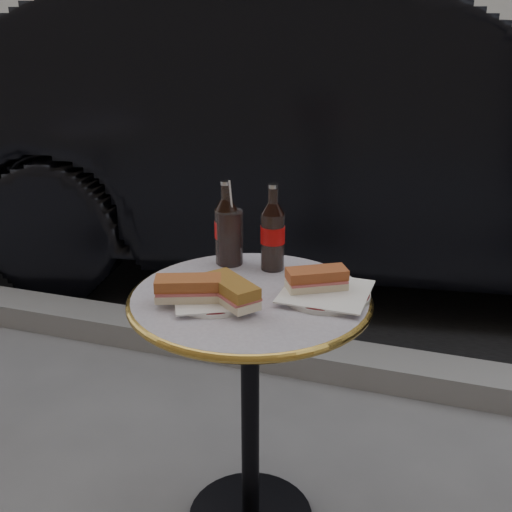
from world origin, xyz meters
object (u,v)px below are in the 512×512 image
(plate_left, at_px, (213,300))
(plate_right, at_px, (326,294))
(cola_glass, at_px, (229,237))
(cola_bottle_right, at_px, (273,227))
(parked_car, at_px, (354,129))
(cola_bottle_left, at_px, (226,222))
(bistro_table, at_px, (250,417))

(plate_left, height_order, plate_right, plate_right)
(plate_right, relative_size, cola_glass, 1.41)
(cola_bottle_right, bearing_deg, cola_glass, 179.89)
(plate_right, bearing_deg, cola_glass, 156.10)
(plate_left, xyz_separation_m, parked_car, (-0.05, 2.20, 0.06))
(cola_glass, distance_m, parked_car, 1.94)
(cola_bottle_left, xyz_separation_m, cola_bottle_right, (0.14, -0.00, 0.00))
(plate_left, bearing_deg, cola_bottle_left, 103.15)
(bistro_table, distance_m, plate_left, 0.38)
(cola_glass, bearing_deg, plate_right, -23.90)
(cola_bottle_left, bearing_deg, cola_bottle_right, -1.39)
(cola_bottle_right, bearing_deg, plate_right, -36.86)
(plate_left, relative_size, cola_bottle_left, 0.81)
(bistro_table, xyz_separation_m, parked_car, (-0.12, 2.13, 0.43))
(parked_car, bearing_deg, cola_bottle_left, 170.93)
(cola_bottle_left, distance_m, cola_bottle_right, 0.14)
(bistro_table, height_order, cola_glass, cola_glass)
(bistro_table, distance_m, cola_glass, 0.50)
(bistro_table, bearing_deg, cola_bottle_right, 89.31)
(plate_right, distance_m, cola_bottle_right, 0.26)
(plate_left, distance_m, cola_bottle_right, 0.29)
(bistro_table, height_order, cola_bottle_left, cola_bottle_left)
(cola_bottle_left, bearing_deg, bistro_table, -54.79)
(plate_right, distance_m, parked_car, 2.10)
(bistro_table, height_order, plate_left, plate_left)
(cola_bottle_right, bearing_deg, bistro_table, -90.69)
(plate_right, bearing_deg, cola_bottle_right, 143.14)
(bistro_table, distance_m, cola_bottle_right, 0.52)
(bistro_table, relative_size, parked_car, 0.15)
(bistro_table, height_order, plate_right, plate_right)
(plate_right, relative_size, cola_bottle_left, 0.93)
(bistro_table, relative_size, plate_left, 3.74)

